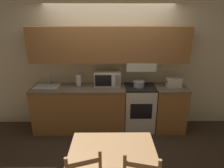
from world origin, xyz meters
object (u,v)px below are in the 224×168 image
object	(u,v)px
cooking_pot	(139,84)
sink_basin	(47,86)
stove_range	(139,108)
microwave	(108,78)
dining_table	(113,156)
toaster	(174,83)
paper_towel_roll	(78,80)

from	to	relation	value
cooking_pot	sink_basin	xyz separation A→B (m)	(-1.82, -0.01, -0.05)
stove_range	sink_basin	xyz separation A→B (m)	(-1.85, -0.02, 0.49)
microwave	dining_table	xyz separation A→B (m)	(0.08, -1.81, -0.44)
toaster	dining_table	bearing A→B (deg)	-125.84
stove_range	dining_table	size ratio (longest dim) A/B	0.90
stove_range	paper_towel_roll	distance (m)	1.37
paper_towel_roll	microwave	bearing A→B (deg)	4.96
sink_basin	dining_table	world-z (taller)	sink_basin
dining_table	sink_basin	bearing A→B (deg)	126.99
paper_towel_roll	dining_table	size ratio (longest dim) A/B	0.23
toaster	sink_basin	xyz separation A→B (m)	(-2.51, -0.01, -0.07)
stove_range	dining_table	world-z (taller)	stove_range
stove_range	cooking_pot	bearing A→B (deg)	-165.47
dining_table	cooking_pot	bearing A→B (deg)	72.41
sink_basin	dining_table	bearing A→B (deg)	-53.01
microwave	sink_basin	bearing A→B (deg)	-174.39
sink_basin	cooking_pot	bearing A→B (deg)	0.29
toaster	dining_table	distance (m)	2.13
cooking_pot	paper_towel_roll	bearing A→B (deg)	177.25
toaster	microwave	bearing A→B (deg)	175.14
cooking_pot	paper_towel_roll	xyz separation A→B (m)	(-1.20, 0.06, 0.05)
toaster	cooking_pot	bearing A→B (deg)	179.72
cooking_pot	sink_basin	distance (m)	1.82
paper_towel_roll	toaster	bearing A→B (deg)	-1.85
stove_range	cooking_pot	world-z (taller)	cooking_pot
cooking_pot	sink_basin	size ratio (longest dim) A/B	0.63
cooking_pot	paper_towel_roll	distance (m)	1.21
cooking_pot	sink_basin	world-z (taller)	sink_basin
cooking_pot	dining_table	bearing A→B (deg)	-107.59
microwave	paper_towel_roll	xyz separation A→B (m)	(-0.58, -0.05, -0.03)
toaster	dining_table	size ratio (longest dim) A/B	0.29
stove_range	toaster	xyz separation A→B (m)	(0.66, -0.01, 0.55)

